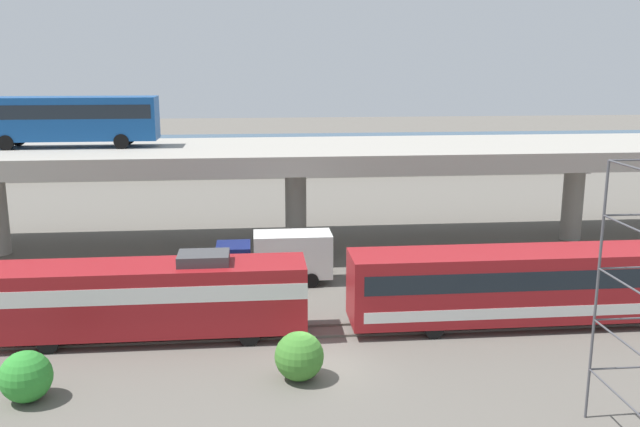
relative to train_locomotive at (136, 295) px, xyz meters
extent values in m
plane|color=#605B54|center=(8.56, -4.00, -2.19)|extent=(260.00, 260.00, 0.00)
cube|color=#59544C|center=(8.56, -0.72, -2.13)|extent=(110.00, 0.12, 0.12)
cube|color=#59544C|center=(8.56, 0.72, -2.13)|extent=(110.00, 0.12, 0.12)
cube|color=maroon|center=(0.73, 0.00, -0.11)|extent=(14.58, 3.00, 3.20)
cube|color=silver|center=(0.73, 0.00, 0.46)|extent=(14.58, 3.04, 0.77)
cube|color=black|center=(-5.07, 0.00, 0.78)|extent=(1.99, 2.70, 1.02)
cube|color=#3F3F42|center=(3.21, 0.00, 1.74)|extent=(2.40, 1.80, 0.50)
cylinder|color=black|center=(-3.83, -1.35, -1.71)|extent=(0.96, 0.18, 0.96)
cylinder|color=black|center=(-3.83, 1.35, -1.71)|extent=(0.96, 0.18, 0.96)
cylinder|color=black|center=(5.28, -1.35, -1.71)|extent=(0.96, 0.18, 0.96)
cylinder|color=black|center=(5.28, 1.35, -1.71)|extent=(0.96, 0.18, 0.96)
cube|color=maroon|center=(21.37, 0.00, -0.03)|extent=(22.31, 3.00, 3.40)
cube|color=black|center=(21.37, 0.00, 0.58)|extent=(21.42, 3.04, 0.95)
cube|color=silver|center=(21.37, 0.00, -0.98)|extent=(21.42, 3.04, 0.54)
cylinder|color=black|center=(14.11, -1.35, -1.73)|extent=(0.92, 0.18, 0.92)
cylinder|color=black|center=(14.11, 1.35, -1.73)|extent=(0.92, 0.18, 0.92)
cube|color=#9E998E|center=(8.56, 16.00, 4.38)|extent=(96.00, 11.15, 1.27)
cylinder|color=#9E998E|center=(8.56, 16.00, 0.77)|extent=(1.50, 1.50, 5.93)
cylinder|color=#9E998E|center=(28.96, 16.00, 0.77)|extent=(1.50, 1.50, 5.93)
cube|color=#14478C|center=(-6.85, 16.69, 6.97)|extent=(12.00, 2.55, 2.90)
cube|color=black|center=(-6.85, 16.69, 7.49)|extent=(11.52, 2.59, 0.93)
cylinder|color=black|center=(-10.57, 15.48, 5.52)|extent=(1.00, 0.26, 1.00)
cylinder|color=black|center=(-10.57, 17.90, 5.52)|extent=(1.00, 0.26, 1.00)
cylinder|color=black|center=(-3.13, 15.48, 5.52)|extent=(1.00, 0.26, 1.00)
cylinder|color=black|center=(-3.13, 17.90, 5.52)|extent=(1.00, 0.26, 1.00)
cube|color=navy|center=(4.36, 7.85, -0.75)|extent=(2.00, 2.30, 2.00)
cube|color=silver|center=(7.86, 7.85, -0.45)|extent=(4.60, 2.30, 2.60)
cylinder|color=black|center=(4.65, 6.76, -1.75)|extent=(0.88, 0.28, 0.88)
cylinder|color=black|center=(4.65, 8.94, -1.75)|extent=(0.88, 0.28, 0.88)
cylinder|color=black|center=(8.86, 6.76, -1.75)|extent=(0.88, 0.28, 0.88)
cylinder|color=black|center=(8.86, 8.94, -1.75)|extent=(0.88, 0.28, 0.88)
cylinder|color=#47474C|center=(17.83, -9.20, 2.66)|extent=(0.10, 0.10, 9.71)
cylinder|color=#47474C|center=(19.71, -9.20, -0.25)|extent=(3.74, 0.07, 0.07)
cylinder|color=#47474C|center=(17.83, -11.07, -0.25)|extent=(0.07, 3.74, 0.07)
cylinder|color=#47474C|center=(17.83, -11.07, 1.69)|extent=(0.07, 3.74, 0.07)
cylinder|color=#47474C|center=(17.83, -11.07, 3.63)|extent=(0.07, 3.74, 0.07)
cylinder|color=#47474C|center=(17.83, -11.07, 5.57)|extent=(0.07, 3.74, 0.07)
cylinder|color=#47474C|center=(17.83, -11.07, 7.51)|extent=(0.07, 3.74, 0.07)
cube|color=#9E998E|center=(8.56, 51.00, -1.37)|extent=(71.07, 13.05, 1.65)
cube|color=silver|center=(17.47, 49.12, 0.13)|extent=(4.35, 1.70, 0.70)
cube|color=#1E232B|center=(17.26, 49.12, 0.72)|extent=(1.91, 1.50, 0.48)
cylinder|color=black|center=(18.82, 49.93, -0.22)|extent=(0.64, 0.20, 0.64)
cylinder|color=black|center=(18.82, 48.31, -0.22)|extent=(0.64, 0.20, 0.64)
cylinder|color=black|center=(16.13, 49.93, -0.22)|extent=(0.64, 0.20, 0.64)
cylinder|color=black|center=(16.13, 48.31, -0.22)|extent=(0.64, 0.20, 0.64)
cube|color=#0C4C26|center=(-2.23, 50.07, 0.13)|extent=(4.41, 1.82, 0.70)
cube|color=#1E232B|center=(-2.01, 50.07, 0.72)|extent=(1.94, 1.60, 0.48)
cylinder|color=black|center=(-3.59, 49.21, -0.22)|extent=(0.64, 0.20, 0.64)
cylinder|color=black|center=(-3.59, 50.94, -0.22)|extent=(0.64, 0.20, 0.64)
cylinder|color=black|center=(-0.86, 49.21, -0.22)|extent=(0.64, 0.20, 0.64)
cylinder|color=black|center=(-0.86, 50.94, -0.22)|extent=(0.64, 0.20, 0.64)
cube|color=#9E998C|center=(1.14, 52.71, 0.13)|extent=(4.13, 1.81, 0.70)
cube|color=#1E232B|center=(1.35, 52.71, 0.72)|extent=(1.82, 1.59, 0.48)
cylinder|color=black|center=(-0.14, 51.86, -0.22)|extent=(0.64, 0.20, 0.64)
cylinder|color=black|center=(-0.14, 53.57, -0.22)|extent=(0.64, 0.20, 0.64)
cylinder|color=black|center=(2.42, 51.86, -0.22)|extent=(0.64, 0.20, 0.64)
cylinder|color=black|center=(2.42, 53.57, -0.22)|extent=(0.64, 0.20, 0.64)
cube|color=navy|center=(-13.82, 48.97, 0.13)|extent=(4.22, 1.86, 0.70)
cube|color=#1E232B|center=(-14.03, 48.97, 0.72)|extent=(1.86, 1.63, 0.48)
cylinder|color=black|center=(-12.51, 49.85, -0.22)|extent=(0.64, 0.20, 0.64)
cylinder|color=black|center=(-12.51, 48.08, -0.22)|extent=(0.64, 0.20, 0.64)
cylinder|color=black|center=(-15.13, 49.85, -0.22)|extent=(0.64, 0.20, 0.64)
cylinder|color=black|center=(-15.13, 48.08, -0.22)|extent=(0.64, 0.20, 0.64)
cube|color=navy|center=(22.23, 52.92, 0.13)|extent=(4.47, 1.74, 0.70)
cube|color=#1E232B|center=(22.01, 52.92, 0.72)|extent=(1.97, 1.53, 0.48)
cylinder|color=black|center=(23.62, 53.75, -0.22)|extent=(0.64, 0.20, 0.64)
cylinder|color=black|center=(23.62, 52.10, -0.22)|extent=(0.64, 0.20, 0.64)
cylinder|color=black|center=(20.85, 53.75, -0.22)|extent=(0.64, 0.20, 0.64)
cylinder|color=black|center=(20.85, 52.10, -0.22)|extent=(0.64, 0.20, 0.64)
cube|color=black|center=(-19.35, 50.17, 0.13)|extent=(4.68, 1.79, 0.70)
cube|color=#1E232B|center=(-19.58, 50.17, 0.72)|extent=(2.06, 1.57, 0.48)
cylinder|color=black|center=(-17.90, 51.02, -0.22)|extent=(0.64, 0.20, 0.64)
cylinder|color=black|center=(-17.90, 49.32, -0.22)|extent=(0.64, 0.20, 0.64)
cylinder|color=black|center=(-20.80, 51.02, -0.22)|extent=(0.64, 0.20, 0.64)
cylinder|color=black|center=(-20.80, 49.32, -0.22)|extent=(0.64, 0.20, 0.64)
cube|color=#9E998C|center=(-8.06, 50.96, 0.13)|extent=(4.31, 1.76, 0.70)
cube|color=#1E232B|center=(-8.27, 50.96, 0.72)|extent=(1.89, 1.55, 0.48)
cylinder|color=black|center=(-6.72, 51.80, -0.22)|extent=(0.64, 0.20, 0.64)
cylinder|color=black|center=(-6.72, 50.13, -0.22)|extent=(0.64, 0.20, 0.64)
cylinder|color=black|center=(-9.39, 51.80, -0.22)|extent=(0.64, 0.20, 0.64)
cylinder|color=black|center=(-9.39, 50.13, -0.22)|extent=(0.64, 0.20, 0.64)
cube|color=maroon|center=(32.58, 53.30, 0.13)|extent=(4.68, 1.78, 0.70)
cube|color=#1E232B|center=(32.81, 53.30, 0.72)|extent=(2.06, 1.56, 0.48)
cylinder|color=black|center=(31.13, 52.46, -0.22)|extent=(0.64, 0.20, 0.64)
cylinder|color=black|center=(31.13, 54.14, -0.22)|extent=(0.64, 0.20, 0.64)
cylinder|color=black|center=(34.03, 52.46, -0.22)|extent=(0.64, 0.20, 0.64)
cylinder|color=black|center=(34.03, 54.14, -0.22)|extent=(0.64, 0.20, 0.64)
cube|color=#2D5170|center=(8.56, 74.00, -2.19)|extent=(140.00, 36.00, 0.01)
sphere|color=#2E892F|center=(-3.36, -5.83, -1.18)|extent=(2.03, 2.03, 2.03)
sphere|color=#3D7C2C|center=(7.38, -5.01, -1.16)|extent=(2.07, 2.07, 2.07)
camera|label=1|loc=(5.67, -31.70, 10.94)|focal=38.81mm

